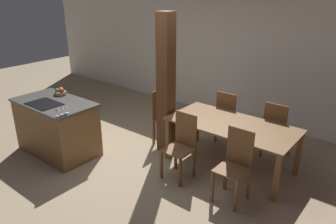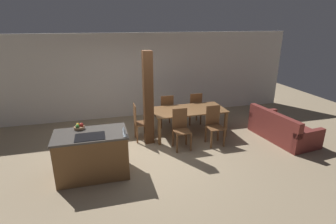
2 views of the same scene
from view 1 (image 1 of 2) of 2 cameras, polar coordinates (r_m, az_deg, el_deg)
The scene contains 14 objects.
ground_plane at distance 5.61m, azimuth -6.13°, elevation -8.22°, with size 16.00×16.00×0.00m, color #9E896B.
wall_back at distance 7.28m, azimuth 9.45°, elevation 9.96°, with size 11.20×0.08×2.70m.
kitchen_island at distance 5.95m, azimuth -18.77°, elevation -2.46°, with size 1.43×0.83×0.95m.
fruit_bowl at distance 6.08m, azimuth -18.26°, elevation 3.36°, with size 0.21×0.21×0.12m.
wine_glass_near at distance 5.06m, azimuth -18.72°, elevation 0.44°, with size 0.06×0.06×0.15m.
wine_glass_middle at distance 5.10m, azimuth -18.01°, elevation 0.68°, with size 0.06×0.06×0.15m.
wine_glass_far at distance 5.13m, azimuth -17.32°, elevation 0.92°, with size 0.06×0.06×0.15m.
dining_table at distance 5.20m, azimuth 11.02°, elevation -2.91°, with size 1.99×0.98×0.75m.
dining_chair_near_left at distance 4.92m, azimuth 2.32°, elevation -5.74°, with size 0.40×0.40×1.00m.
dining_chair_near_right at distance 4.51m, azimuth 11.57°, elevation -8.89°, with size 0.40×0.40×1.00m.
dining_chair_far_left at distance 6.02m, azimuth 10.42°, elevation -0.82°, with size 0.40×0.40×1.00m.
dining_chair_far_right at distance 5.69m, azimuth 18.30°, elevation -2.93°, with size 0.40×0.40×1.00m.
dining_chair_head_end at distance 5.95m, azimuth -0.75°, elevation -0.73°, with size 0.40×0.40×1.00m.
timber_post at distance 5.45m, azimuth -0.36°, elevation 4.62°, with size 0.23×0.23×2.38m.
Camera 1 is at (3.50, -3.40, 2.77)m, focal length 35.00 mm.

